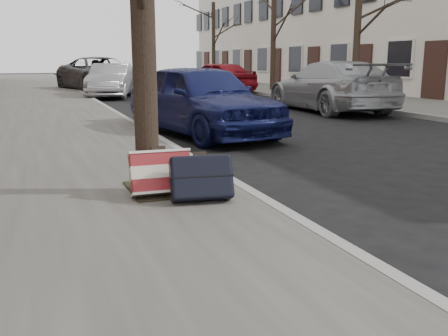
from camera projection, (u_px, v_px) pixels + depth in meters
name	position (u px, v px, depth m)	size (l,w,h in m)	color
ground	(402.00, 211.00, 4.85)	(120.00, 120.00, 0.00)	black
near_sidewalk	(19.00, 101.00, 17.23)	(5.00, 70.00, 0.12)	#65635C
far_sidewalk	(309.00, 93.00, 21.26)	(4.00, 70.00, 0.12)	slate
house_far	(401.00, 13.00, 23.30)	(6.70, 40.00, 7.20)	beige
dirt_patch	(171.00, 188.00, 5.22)	(0.85, 0.85, 0.01)	black
suitcase_red	(161.00, 173.00, 4.91)	(0.59, 0.16, 0.43)	maroon
suitcase_navy	(201.00, 177.00, 4.71)	(0.59, 0.19, 0.42)	black
car_near_front	(202.00, 99.00, 9.64)	(1.65, 4.10, 1.40)	#11174A
car_near_mid	(111.00, 80.00, 19.62)	(1.41, 4.03, 1.33)	#A4A7AC
car_near_back	(101.00, 74.00, 23.36)	(2.66, 5.77, 1.60)	#36373B
car_far_front	(330.00, 86.00, 14.22)	(1.99, 4.90, 1.42)	#969A9E
car_far_back	(217.00, 77.00, 22.38)	(1.66, 4.13, 1.41)	maroon
tree_far_a	(357.00, 28.00, 16.87)	(0.24, 0.24, 4.78)	black
tree_far_b	(273.00, 32.00, 22.62)	(0.24, 0.24, 5.16)	black
tree_far_c	(214.00, 43.00, 29.98)	(0.22, 0.22, 4.70)	black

